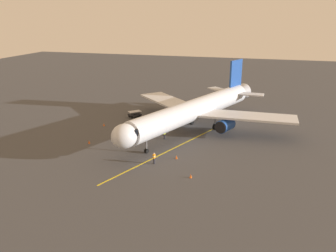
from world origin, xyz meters
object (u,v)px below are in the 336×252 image
(safety_cone_wing_port, at_px, (176,157))
(safety_cone_wing_starboard, at_px, (104,125))
(baggage_cart_near_nose, at_px, (135,114))
(airplane, at_px, (196,110))
(ground_crew_marshaller, at_px, (154,158))
(safety_cone_nose_right, at_px, (191,176))
(ground_crew_wing_walker, at_px, (116,135))
(ground_crew_loader, at_px, (164,134))
(safety_cone_nose_left, at_px, (89,142))

(safety_cone_wing_port, distance_m, safety_cone_wing_starboard, 20.99)
(baggage_cart_near_nose, bearing_deg, airplane, 159.96)
(ground_crew_marshaller, height_order, safety_cone_wing_starboard, ground_crew_marshaller)
(safety_cone_wing_port, bearing_deg, safety_cone_nose_right, 121.27)
(ground_crew_wing_walker, distance_m, baggage_cart_near_nose, 13.93)
(ground_crew_loader, xyz_separation_m, safety_cone_nose_left, (11.52, 5.59, -0.61))
(ground_crew_wing_walker, distance_m, safety_cone_wing_starboard, 8.49)
(airplane, height_order, ground_crew_loader, airplane)
(baggage_cart_near_nose, bearing_deg, safety_cone_nose_left, 83.96)
(airplane, bearing_deg, safety_cone_wing_starboard, 7.15)
(airplane, height_order, ground_crew_wing_walker, airplane)
(ground_crew_wing_walker, xyz_separation_m, safety_cone_nose_right, (-15.52, 10.68, -0.61))
(safety_cone_nose_left, bearing_deg, safety_cone_wing_port, 171.98)
(ground_crew_wing_walker, relative_size, safety_cone_nose_left, 3.11)
(ground_crew_marshaller, bearing_deg, safety_cone_nose_right, 153.93)
(ground_crew_loader, xyz_separation_m, baggage_cart_near_nose, (9.76, -11.04, -0.23))
(ground_crew_loader, distance_m, baggage_cart_near_nose, 14.74)
(ground_crew_loader, relative_size, safety_cone_wing_port, 3.11)
(baggage_cart_near_nose, distance_m, safety_cone_nose_right, 30.03)
(safety_cone_wing_starboard, bearing_deg, ground_crew_wing_walker, 129.87)
(safety_cone_nose_right, xyz_separation_m, safety_cone_wing_starboard, (20.95, -17.18, 0.00))
(ground_crew_marshaller, bearing_deg, airplane, -99.20)
(airplane, distance_m, baggage_cart_near_nose, 15.25)
(ground_crew_loader, height_order, baggage_cart_near_nose, ground_crew_loader)
(airplane, xyz_separation_m, safety_cone_nose_left, (15.74, 11.53, -3.73))
(ground_crew_wing_walker, xyz_separation_m, ground_crew_loader, (-7.89, -2.77, 0.00))
(safety_cone_wing_port, bearing_deg, ground_crew_wing_walker, -22.62)
(ground_crew_loader, distance_m, safety_cone_nose_left, 12.82)
(ground_crew_loader, bearing_deg, safety_cone_wing_starboard, -15.66)
(baggage_cart_near_nose, distance_m, safety_cone_wing_port, 23.46)
(ground_crew_loader, relative_size, safety_cone_nose_right, 3.11)
(safety_cone_nose_right, bearing_deg, ground_crew_loader, -60.42)
(airplane, xyz_separation_m, ground_crew_wing_walker, (12.11, 8.70, -3.12))
(safety_cone_nose_left, xyz_separation_m, safety_cone_nose_right, (-19.16, 7.85, 0.00))
(airplane, height_order, safety_cone_nose_left, airplane)
(ground_crew_marshaller, relative_size, safety_cone_wing_starboard, 3.11)
(airplane, height_order, safety_cone_wing_starboard, airplane)
(baggage_cart_near_nose, height_order, safety_cone_wing_starboard, baggage_cart_near_nose)
(ground_crew_marshaller, distance_m, baggage_cart_near_nose, 24.31)
(safety_cone_nose_right, bearing_deg, ground_crew_marshaller, -26.07)
(ground_crew_loader, xyz_separation_m, safety_cone_wing_starboard, (13.32, -3.73, -0.61))
(safety_cone_wing_port, bearing_deg, safety_cone_wing_starboard, -33.36)
(ground_crew_marshaller, bearing_deg, safety_cone_wing_port, -134.85)
(ground_crew_loader, bearing_deg, safety_cone_wing_port, 118.33)
(airplane, bearing_deg, baggage_cart_near_nose, -20.04)
(baggage_cart_near_nose, height_order, safety_cone_nose_left, baggage_cart_near_nose)
(safety_cone_wing_port, height_order, safety_cone_wing_starboard, same)
(ground_crew_marshaller, height_order, safety_cone_wing_port, ground_crew_marshaller)
(airplane, bearing_deg, ground_crew_wing_walker, 35.71)
(safety_cone_nose_right, bearing_deg, safety_cone_wing_port, -58.73)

